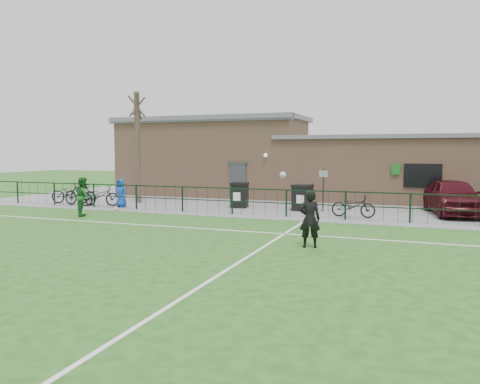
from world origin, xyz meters
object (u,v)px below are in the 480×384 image
(bare_tree, at_px, (138,148))
(spectator_child, at_px, (121,193))
(car_maroon, at_px, (453,197))
(bicycle_a, at_px, (70,193))
(ball_ground, at_px, (117,209))
(wheelie_bin_right, at_px, (302,199))
(sign_post, at_px, (323,190))
(bicycle_b, at_px, (80,194))
(bicycle_c, at_px, (99,196))
(wheelie_bin_left, at_px, (240,196))
(bicycle_e, at_px, (353,206))
(outfield_player, at_px, (84,197))

(bare_tree, relative_size, spectator_child, 4.21)
(car_maroon, relative_size, spectator_child, 3.32)
(bicycle_a, bearing_deg, ball_ground, -128.38)
(wheelie_bin_right, distance_m, sign_post, 1.06)
(car_maroon, height_order, bicycle_b, car_maroon)
(bicycle_c, xyz_separation_m, ball_ground, (1.94, -1.26, -0.45))
(bicycle_b, bearing_deg, wheelie_bin_left, -76.86)
(bare_tree, xyz_separation_m, car_maroon, (15.73, 0.73, -2.18))
(spectator_child, xyz_separation_m, ball_ground, (0.62, -1.25, -0.63))
(bare_tree, xyz_separation_m, bicycle_a, (-3.22, -1.62, -2.43))
(sign_post, relative_size, bicycle_c, 0.99)
(bicycle_a, xyz_separation_m, bicycle_b, (1.07, -0.52, 0.04))
(bicycle_e, distance_m, ball_ground, 10.91)
(bare_tree, bearing_deg, bicycle_a, -153.28)
(wheelie_bin_left, bearing_deg, car_maroon, -5.58)
(bicycle_b, bearing_deg, ball_ground, -112.36)
(bicycle_b, height_order, bicycle_e, bicycle_b)
(bare_tree, bearing_deg, ball_ground, -74.20)
(bicycle_b, bearing_deg, bicycle_e, -89.15)
(spectator_child, bearing_deg, bicycle_e, 8.12)
(bicycle_c, bearing_deg, car_maroon, -103.63)
(spectator_child, height_order, ball_ground, spectator_child)
(bicycle_b, bearing_deg, bicycle_a, 63.14)
(wheelie_bin_left, bearing_deg, bicycle_a, 179.26)
(sign_post, xyz_separation_m, bicycle_a, (-13.34, -1.55, -0.45))
(bicycle_b, distance_m, outfield_player, 4.16)
(sign_post, xyz_separation_m, bicycle_e, (1.58, -1.59, -0.51))
(spectator_child, distance_m, ball_ground, 1.53)
(bicycle_e, relative_size, spectator_child, 1.30)
(car_maroon, bearing_deg, bicycle_a, 177.22)
(sign_post, relative_size, ball_ground, 9.98)
(bare_tree, distance_m, sign_post, 10.32)
(spectator_child, bearing_deg, bicycle_c, -174.39)
(bicycle_a, relative_size, outfield_player, 1.23)
(ball_ground, bearing_deg, bicycle_e, 8.86)
(car_maroon, height_order, bicycle_c, car_maroon)
(wheelie_bin_right, distance_m, bicycle_a, 12.47)
(bare_tree, relative_size, wheelie_bin_left, 5.13)
(spectator_child, relative_size, ball_ground, 7.11)
(wheelie_bin_right, bearing_deg, outfield_player, -139.15)
(bare_tree, height_order, car_maroon, bare_tree)
(sign_post, bearing_deg, outfield_player, -151.46)
(sign_post, relative_size, outfield_player, 1.18)
(bare_tree, bearing_deg, bicycle_b, -135.09)
(bicycle_e, bearing_deg, sign_post, 49.02)
(sign_post, bearing_deg, wheelie_bin_left, -179.87)
(wheelie_bin_right, distance_m, bicycle_b, 11.48)
(spectator_child, bearing_deg, sign_post, 17.58)
(wheelie_bin_left, height_order, sign_post, sign_post)
(bicycle_b, bearing_deg, spectator_child, -89.95)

